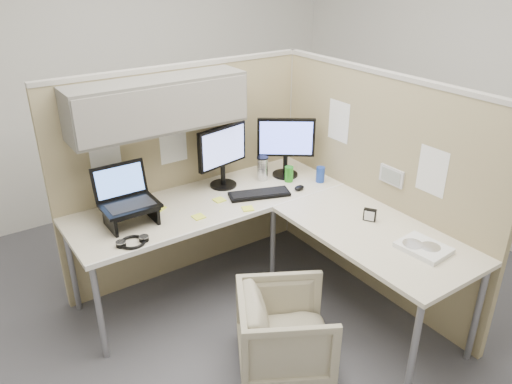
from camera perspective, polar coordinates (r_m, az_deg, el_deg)
ground at (r=3.63m, az=0.95°, el=-14.04°), size 4.50×4.50×0.00m
partition_back at (r=3.62m, az=-9.39°, el=5.59°), size 2.00×0.36×1.63m
partition_right at (r=3.67m, az=13.21°, el=0.83°), size 0.07×2.03×1.63m
desk at (r=3.39m, az=1.53°, el=-3.13°), size 2.00×1.98×0.73m
office_chair at (r=3.12m, az=3.39°, el=-15.17°), size 0.72×0.73×0.57m
monitor_left at (r=3.67m, az=-3.86°, el=4.62°), size 0.44×0.20×0.47m
monitor_right at (r=3.85m, az=3.44°, el=5.67°), size 0.38×0.29×0.47m
laptop_station at (r=3.30m, az=-14.42°, el=-1.19°), size 0.35×0.30×0.37m
keyboard at (r=3.61m, az=0.38°, el=-0.25°), size 0.46×0.28×0.02m
mouse at (r=3.71m, az=4.96°, el=0.48°), size 0.10×0.08×0.03m
travel_mug at (r=3.84m, az=0.74°, el=2.73°), size 0.09×0.09×0.19m
soda_can_green at (r=3.84m, az=7.36°, el=1.99°), size 0.07×0.07×0.12m
soda_can_silver at (r=3.83m, az=3.78°, el=2.06°), size 0.07×0.07×0.12m
sticky_note_b at (r=3.42m, az=-0.95°, el=-1.90°), size 0.10×0.10×0.01m
sticky_note_c at (r=3.49m, az=-11.01°, el=-1.84°), size 0.10×0.10×0.01m
sticky_note_d at (r=3.55m, az=-4.23°, el=-0.91°), size 0.08×0.08×0.01m
sticky_note_a at (r=3.34m, az=-6.58°, el=-2.83°), size 0.08×0.08×0.01m
headphones at (r=3.11m, az=-13.92°, el=-5.56°), size 0.20×0.18×0.03m
paper_stack at (r=3.12m, az=18.59°, el=-6.05°), size 0.25×0.30×0.03m
desk_clock at (r=3.35m, az=12.87°, el=-2.57°), size 0.07×0.09×0.08m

